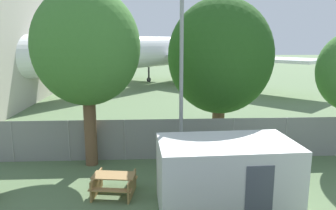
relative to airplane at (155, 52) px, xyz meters
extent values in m
cylinder|color=gray|center=(-6.91, -26.97, -3.12)|extent=(0.07, 0.07, 1.93)
cylinder|color=gray|center=(-4.36, -26.97, -3.12)|extent=(0.07, 0.07, 1.93)
cylinder|color=gray|center=(-1.82, -26.97, -3.12)|extent=(0.07, 0.07, 1.93)
cylinder|color=gray|center=(0.73, -26.97, -3.12)|extent=(0.07, 0.07, 1.93)
cylinder|color=gray|center=(3.28, -26.97, -3.12)|extent=(0.07, 0.07, 1.93)
cylinder|color=gray|center=(5.82, -26.97, -3.12)|extent=(0.07, 0.07, 1.93)
cube|color=gray|center=(-1.82, -26.97, -3.12)|extent=(56.00, 0.01, 1.93)
cylinder|color=white|center=(-0.32, -0.39, 0.06)|extent=(27.79, 32.65, 3.71)
cone|color=white|center=(13.62, 16.55, 0.06)|extent=(5.52, 5.70, 3.34)
cube|color=white|center=(9.17, -5.66, -0.50)|extent=(15.98, 16.72, 0.30)
cylinder|color=#939399|center=(7.34, -3.72, -1.48)|extent=(3.41, 3.64, 1.67)
cube|color=white|center=(-7.32, 7.91, -0.50)|extent=(17.92, 13.90, 0.30)
cylinder|color=#939399|center=(-5.06, 6.49, -1.48)|extent=(3.41, 3.64, 1.67)
cube|color=white|center=(11.56, 14.04, 4.69)|extent=(2.30, 2.73, 5.56)
cube|color=white|center=(11.44, 13.90, 0.43)|extent=(8.18, 7.47, 0.20)
cylinder|color=#2D2D33|center=(-8.42, -10.23, -2.94)|extent=(0.24, 0.24, 2.29)
cylinder|color=#2D2D33|center=(-8.42, -10.23, -3.81)|extent=(0.59, 0.62, 0.56)
cylinder|color=#2D2D33|center=(2.65, -0.29, -2.94)|extent=(0.24, 0.24, 2.29)
cylinder|color=#2D2D33|center=(2.65, -0.29, -3.81)|extent=(0.59, 0.62, 0.56)
cylinder|color=#2D2D33|center=(-0.79, 2.54, -2.94)|extent=(0.24, 0.24, 2.29)
cylinder|color=#2D2D33|center=(-0.79, 2.54, -3.81)|extent=(0.59, 0.62, 0.56)
cube|color=silver|center=(1.84, -31.67, -2.94)|extent=(4.50, 2.73, 2.30)
cube|color=#4C515B|center=(2.55, -32.91, -3.09)|extent=(0.84, 0.07, 1.90)
cube|color=#A37A47|center=(-1.95, -30.52, -3.35)|extent=(1.59, 0.96, 0.04)
cube|color=#A37A47|center=(-1.87, -29.97, -3.65)|extent=(1.53, 0.48, 0.04)
cube|color=#A37A47|center=(-2.03, -31.08, -3.65)|extent=(1.53, 0.48, 0.04)
cube|color=#A37A47|center=(-1.30, -30.61, -3.72)|extent=(0.25, 1.39, 0.74)
cube|color=#A37A47|center=(-2.59, -30.43, -3.72)|extent=(0.25, 1.39, 0.74)
cylinder|color=brown|center=(2.96, -25.05, -2.86)|extent=(0.64, 0.64, 2.46)
ellipsoid|color=#28561E|center=(2.96, -25.05, 0.63)|extent=(5.32, 5.32, 5.85)
cylinder|color=brown|center=(-3.27, -27.48, -2.43)|extent=(0.54, 0.54, 3.31)
ellipsoid|color=#427A33|center=(-3.27, -27.48, 1.16)|extent=(4.54, 4.54, 4.99)
cylinder|color=#99999E|center=(0.65, -28.54, 0.33)|extent=(0.16, 0.16, 8.83)
camera|label=1|loc=(-0.60, -41.64, 1.41)|focal=35.00mm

